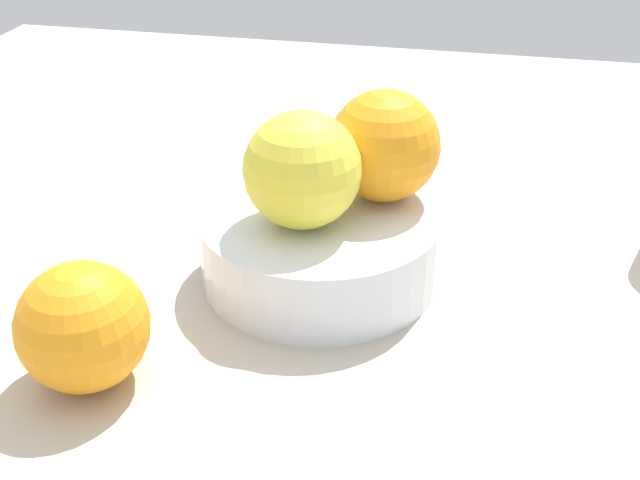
{
  "coord_description": "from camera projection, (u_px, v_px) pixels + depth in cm",
  "views": [
    {
      "loc": [
        -45.07,
        -9.97,
        29.73
      ],
      "look_at": [
        0.0,
        0.0,
        2.92
      ],
      "focal_mm": 44.49,
      "sensor_mm": 36.0,
      "label": 1
    }
  ],
  "objects": [
    {
      "name": "ground_plane",
      "position": [
        320.0,
        288.0,
        0.55
      ],
      "size": [
        110.0,
        110.0,
        2.0
      ],
      "primitive_type": "cube",
      "color": "#BCB29E"
    },
    {
      "name": "fruit_bowl",
      "position": [
        320.0,
        248.0,
        0.54
      ],
      "size": [
        16.07,
        16.07,
        4.86
      ],
      "color": "silver",
      "rests_on": "ground_plane"
    },
    {
      "name": "orange_in_bowl_0",
      "position": [
        302.0,
        170.0,
        0.5
      ],
      "size": [
        7.54,
        7.54,
        7.54
      ],
      "primitive_type": "sphere",
      "color": "yellow",
      "rests_on": "fruit_bowl"
    },
    {
      "name": "orange_in_bowl_1",
      "position": [
        384.0,
        146.0,
        0.53
      ],
      "size": [
        7.54,
        7.54,
        7.54
      ],
      "primitive_type": "sphere",
      "color": "orange",
      "rests_on": "fruit_bowl"
    },
    {
      "name": "orange_loose_0",
      "position": [
        83.0,
        327.0,
        0.44
      ],
      "size": [
        7.39,
        7.39,
        7.39
      ],
      "primitive_type": "sphere",
      "color": "orange",
      "rests_on": "ground_plane"
    }
  ]
}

